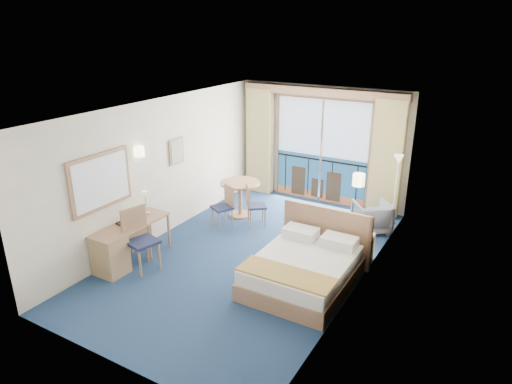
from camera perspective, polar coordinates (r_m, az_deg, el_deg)
The scene contains 22 objects.
floor at distance 8.42m, azimuth -0.70°, elevation -7.97°, with size 6.50×6.50×0.00m, color navy.
room_walls at distance 7.73m, azimuth -0.75°, elevation 3.69°, with size 4.04×6.54×2.72m.
balcony_door at distance 10.69m, azimuth 8.11°, elevation 4.74°, with size 2.36×0.03×2.52m.
curtain_left at distance 11.17m, azimuth 0.48°, elevation 6.33°, with size 0.65×0.22×2.55m, color #D0B773.
curtain_right at distance 10.07m, azimuth 16.05°, elevation 3.91°, with size 0.65×0.22×2.55m, color #D0B773.
pelmet at distance 10.29m, azimuth 8.29°, elevation 12.30°, with size 3.80×0.25×0.18m, color #A57D5A.
mirror at distance 7.93m, azimuth -18.83°, elevation 1.26°, with size 0.05×1.25×0.95m.
wall_print at distance 9.24m, azimuth -9.90°, elevation 5.05°, with size 0.04×0.42×0.52m.
sconce_left at distance 8.41m, azimuth -14.39°, elevation 4.94°, with size 0.18×0.18×0.18m, color beige.
sconce_right at distance 6.83m, azimuth 12.72°, elevation 1.50°, with size 0.18×0.18×0.18m, color beige.
bed at distance 7.50m, azimuth 6.08°, elevation -9.45°, with size 1.62×1.93×1.02m.
nightstand at distance 8.35m, azimuth 12.91°, elevation -6.80°, with size 0.40×0.38×0.52m, color #9F7B54.
phone at distance 8.24m, azimuth 13.48°, elevation -4.94°, with size 0.17×0.13×0.07m, color beige.
armchair at distance 9.54m, azimuth 14.25°, elevation -3.01°, with size 0.66×0.68×0.62m, color #4D535E.
floor_lamp at distance 9.65m, azimuth 17.24°, elevation 2.33°, with size 0.21×0.21×1.52m.
desk at distance 8.15m, azimuth -17.22°, elevation -6.90°, with size 0.52×1.51×0.71m.
desk_chair at distance 8.03m, azimuth -14.43°, elevation -5.25°, with size 0.58×0.57×1.09m.
folder at distance 8.27m, azimuth -16.00°, elevation -3.82°, with size 0.29×0.21×0.03m, color black.
desk_lamp at distance 8.49m, azimuth -13.69°, elevation -0.70°, with size 0.11×0.11×0.43m.
round_table at distance 9.89m, azimuth -2.01°, elevation 0.23°, with size 0.86×0.86×0.77m.
table_chair_a at distance 9.44m, azimuth -0.37°, elevation -1.34°, with size 0.54×0.54×0.89m.
table_chair_b at distance 9.43m, azimuth -3.89°, elevation -1.44°, with size 0.51×0.52×0.88m.
Camera 1 is at (3.79, -6.35, 4.02)m, focal length 32.00 mm.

